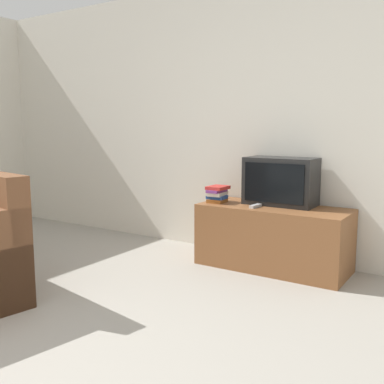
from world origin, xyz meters
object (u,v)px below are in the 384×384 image
Objects in this scene: book_stack at (217,194)px; remote_on_stand at (255,206)px; television at (281,181)px; tv_stand at (273,237)px.

book_stack is 1.63× the size of remote_on_stand.
television reaches higher than book_stack.
tv_stand is at bearing 46.03° from remote_on_stand.
book_stack is at bearing 172.73° from remote_on_stand.
television is at bearing 86.22° from tv_stand.
remote_on_stand is (0.41, -0.05, -0.07)m from book_stack.
remote_on_stand is (-0.12, -0.12, 0.29)m from tv_stand.
tv_stand is 0.33m from remote_on_stand.
tv_stand is 5.43× the size of book_stack.
television is 4.21× the size of remote_on_stand.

